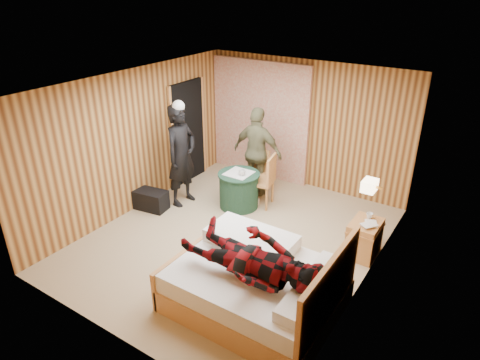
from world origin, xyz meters
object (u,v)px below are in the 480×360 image
Objects in this scene: duffel_bag at (150,200)px; man_at_table at (257,152)px; wall_lamp at (370,186)px; round_table at (239,190)px; chair_far at (257,169)px; woman_standing at (181,156)px; bed at (259,284)px; nightstand at (364,238)px; man_on_bed at (252,250)px; chair_near at (265,177)px.

man_at_table is (1.31, 1.60, 0.68)m from duffel_bag.
wall_lamp reaches higher than round_table.
chair_far is 1.48m from woman_standing.
wall_lamp is 2.00m from bed.
woman_standing reaches higher than chair_far.
woman_standing is at bearing -120.89° from chair_far.
bed is 1.19× the size of man_at_table.
duffel_bag is (-3.73, -0.73, -0.11)m from nightstand.
man_on_bed is at bearing -113.44° from wall_lamp.
woman_standing is at bearing -176.77° from nightstand.
woman_standing is 1.06× the size of man_on_bed.
bed is at bearing 16.79° from chair_near.
duffel_bag is (-1.33, -1.57, -0.36)m from chair_far.
man_at_table is at bearing 160.20° from nightstand.
man_on_bed is (-0.77, -1.78, -0.31)m from wall_lamp.
chair_near reaches higher than duffel_bag.
woman_standing reaches higher than wall_lamp.
man_at_table reaches higher than chair_near.
man_on_bed is at bearing -32.49° from duffel_bag.
chair_far is 1.47× the size of duffel_bag.
man_at_table is at bearing 136.42° from chair_far.
chair_near is (-1.28, 2.35, 0.26)m from bed.
bed is 2.69m from chair_near.
chair_far is at bearing 155.38° from wall_lamp.
chair_near is 2.14m from duffel_bag.
nightstand is 2.64m from man_at_table.
woman_standing is at bearing 47.09° from man_at_table.
duffel_bag is 3.38m from man_on_bed.
chair_near is 1.56m from woman_standing.
nightstand is 0.59× the size of chair_near.
duffel_bag is (-1.69, -1.25, -0.40)m from chair_near.
woman_standing reaches higher than duffel_bag.
bed reaches higher than duffel_bag.
chair_far is 2.09m from duffel_bag.
round_table is 0.41× the size of woman_standing.
nightstand is 3.80m from duffel_bag.
round_table is at bearing -79.15° from chair_far.
nightstand is (-0.04, 0.28, -1.01)m from wall_lamp.
chair_near is at bearing 165.65° from nightstand.
chair_near is 0.53× the size of woman_standing.
woman_standing is at bearing -73.83° from chair_near.
chair_far reaches higher than duffel_bag.
man_at_table is at bearing -40.99° from woman_standing.
round_table is at bearing 174.50° from nightstand.
bed is at bearing -28.91° from duffel_bag.
nightstand is at bearing -85.60° from woman_standing.
nightstand is at bearing -5.50° from round_table.
nightstand is at bearing 2.49° from duffel_bag.
duffel_bag is at bearing -143.69° from round_table.
wall_lamp is at bearing 154.27° from man_at_table.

